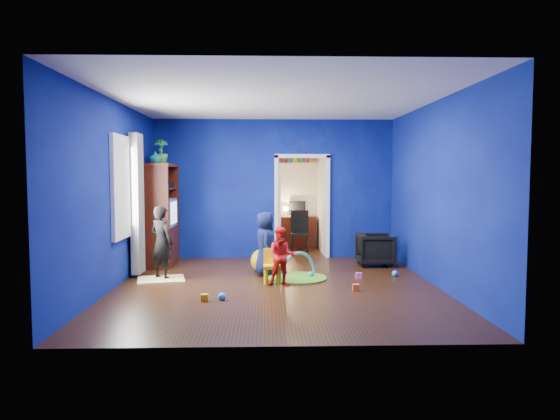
{
  "coord_description": "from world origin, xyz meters",
  "views": [
    {
      "loc": [
        -0.16,
        -7.7,
        1.74
      ],
      "look_at": [
        0.07,
        0.4,
        1.17
      ],
      "focal_mm": 32.0,
      "sensor_mm": 36.0,
      "label": 1
    }
  ],
  "objects_px": {
    "crt_tv": "(162,213)",
    "kid_chair": "(272,268)",
    "hopper_ball": "(262,261)",
    "play_mat": "(297,278)",
    "toddler_red": "(282,257)",
    "tv_armoire": "(160,215)",
    "folding_chair": "(300,233)",
    "child_black": "(162,243)",
    "study_desk": "(297,232)",
    "armchair": "(375,250)",
    "child_navy": "(265,244)",
    "vase": "(155,157)"
  },
  "relations": [
    {
      "from": "toddler_red",
      "to": "tv_armoire",
      "type": "height_order",
      "value": "tv_armoire"
    },
    {
      "from": "crt_tv",
      "to": "play_mat",
      "type": "xyz_separation_m",
      "value": [
        2.54,
        -1.36,
        -1.01
      ]
    },
    {
      "from": "play_mat",
      "to": "folding_chair",
      "type": "bearing_deg",
      "value": 85.14
    },
    {
      "from": "toddler_red",
      "to": "tv_armoire",
      "type": "bearing_deg",
      "value": 141.09
    },
    {
      "from": "armchair",
      "to": "hopper_ball",
      "type": "distance_m",
      "value": 2.27
    },
    {
      "from": "tv_armoire",
      "to": "kid_chair",
      "type": "relative_size",
      "value": 3.92
    },
    {
      "from": "toddler_red",
      "to": "crt_tv",
      "type": "xyz_separation_m",
      "value": [
        -2.26,
        1.9,
        0.56
      ]
    },
    {
      "from": "toddler_red",
      "to": "study_desk",
      "type": "distance_m",
      "value": 4.25
    },
    {
      "from": "study_desk",
      "to": "crt_tv",
      "type": "bearing_deg",
      "value": -140.11
    },
    {
      "from": "hopper_ball",
      "to": "folding_chair",
      "type": "bearing_deg",
      "value": 69.23
    },
    {
      "from": "child_black",
      "to": "crt_tv",
      "type": "xyz_separation_m",
      "value": [
        -0.27,
        1.34,
        0.4
      ]
    },
    {
      "from": "tv_armoire",
      "to": "study_desk",
      "type": "distance_m",
      "value": 3.69
    },
    {
      "from": "kid_chair",
      "to": "crt_tv",
      "type": "bearing_deg",
      "value": 139.87
    },
    {
      "from": "armchair",
      "to": "tv_armoire",
      "type": "distance_m",
      "value": 4.22
    },
    {
      "from": "hopper_ball",
      "to": "folding_chair",
      "type": "xyz_separation_m",
      "value": [
        0.82,
        2.17,
        0.25
      ]
    },
    {
      "from": "child_black",
      "to": "crt_tv",
      "type": "height_order",
      "value": "crt_tv"
    },
    {
      "from": "kid_chair",
      "to": "folding_chair",
      "type": "distance_m",
      "value": 3.13
    },
    {
      "from": "child_black",
      "to": "folding_chair",
      "type": "relative_size",
      "value": 1.34
    },
    {
      "from": "toddler_red",
      "to": "crt_tv",
      "type": "distance_m",
      "value": 3.0
    },
    {
      "from": "vase",
      "to": "play_mat",
      "type": "xyz_separation_m",
      "value": [
        2.58,
        -1.06,
        -2.06
      ]
    },
    {
      "from": "crt_tv",
      "to": "hopper_ball",
      "type": "bearing_deg",
      "value": -22.7
    },
    {
      "from": "child_navy",
      "to": "study_desk",
      "type": "bearing_deg",
      "value": -15.9
    },
    {
      "from": "child_black",
      "to": "toddler_red",
      "type": "xyz_separation_m",
      "value": [
        1.99,
        -0.55,
        -0.15
      ]
    },
    {
      "from": "child_black",
      "to": "crt_tv",
      "type": "distance_m",
      "value": 1.43
    },
    {
      "from": "hopper_ball",
      "to": "play_mat",
      "type": "relative_size",
      "value": 0.43
    },
    {
      "from": "play_mat",
      "to": "study_desk",
      "type": "xyz_separation_m",
      "value": [
        0.23,
        3.68,
        0.36
      ]
    },
    {
      "from": "study_desk",
      "to": "hopper_ball",
      "type": "bearing_deg",
      "value": -104.74
    },
    {
      "from": "child_navy",
      "to": "study_desk",
      "type": "relative_size",
      "value": 1.26
    },
    {
      "from": "toddler_red",
      "to": "tv_armoire",
      "type": "distance_m",
      "value": 3.03
    },
    {
      "from": "armchair",
      "to": "play_mat",
      "type": "relative_size",
      "value": 0.69
    },
    {
      "from": "armchair",
      "to": "hopper_ball",
      "type": "bearing_deg",
      "value": 106.86
    },
    {
      "from": "kid_chair",
      "to": "play_mat",
      "type": "distance_m",
      "value": 0.59
    },
    {
      "from": "tv_armoire",
      "to": "hopper_ball",
      "type": "xyz_separation_m",
      "value": [
        1.99,
        -0.81,
        -0.77
      ]
    },
    {
      "from": "child_navy",
      "to": "vase",
      "type": "xyz_separation_m",
      "value": [
        -2.04,
        0.76,
        1.52
      ]
    },
    {
      "from": "folding_chair",
      "to": "toddler_red",
      "type": "bearing_deg",
      "value": -98.94
    },
    {
      "from": "toddler_red",
      "to": "vase",
      "type": "height_order",
      "value": "vase"
    },
    {
      "from": "armchair",
      "to": "kid_chair",
      "type": "distance_m",
      "value": 2.52
    },
    {
      "from": "child_black",
      "to": "tv_armoire",
      "type": "bearing_deg",
      "value": -42.12
    },
    {
      "from": "crt_tv",
      "to": "vase",
      "type": "bearing_deg",
      "value": -97.59
    },
    {
      "from": "toddler_red",
      "to": "folding_chair",
      "type": "distance_m",
      "value": 3.29
    },
    {
      "from": "armchair",
      "to": "play_mat",
      "type": "bearing_deg",
      "value": 127.33
    },
    {
      "from": "armchair",
      "to": "vase",
      "type": "height_order",
      "value": "vase"
    },
    {
      "from": "crt_tv",
      "to": "kid_chair",
      "type": "xyz_separation_m",
      "value": [
        2.11,
        -1.7,
        -0.77
      ]
    },
    {
      "from": "child_black",
      "to": "kid_chair",
      "type": "relative_size",
      "value": 2.47
    },
    {
      "from": "folding_chair",
      "to": "child_black",
      "type": "bearing_deg",
      "value": -132.8
    },
    {
      "from": "play_mat",
      "to": "child_navy",
      "type": "bearing_deg",
      "value": 151.33
    },
    {
      "from": "armchair",
      "to": "study_desk",
      "type": "bearing_deg",
      "value": 28.92
    },
    {
      "from": "armchair",
      "to": "crt_tv",
      "type": "bearing_deg",
      "value": 88.03
    },
    {
      "from": "crt_tv",
      "to": "study_desk",
      "type": "bearing_deg",
      "value": 39.89
    },
    {
      "from": "vase",
      "to": "study_desk",
      "type": "height_order",
      "value": "vase"
    }
  ]
}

